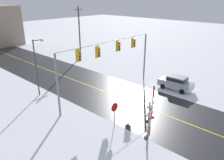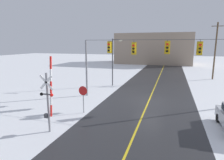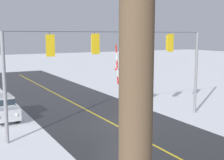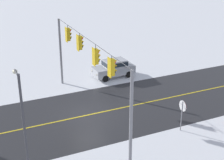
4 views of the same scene
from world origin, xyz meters
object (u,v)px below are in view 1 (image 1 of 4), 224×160
Objects in this scene: stop_sign at (115,110)px; railroad_crossing at (149,122)px; streetlamp_near at (37,62)px; utility_pole at (79,32)px; parked_car_silver at (176,82)px.

railroad_crossing is at bearing -98.40° from stop_sign.
railroad_crossing reaches higher than stop_sign.
utility_pole is (14.19, 9.67, 0.80)m from streetlamp_near.
stop_sign is at bearing -86.44° from streetlamp_near.
parked_car_silver is 16.59m from streetlamp_near.
utility_pole reaches higher than streetlamp_near.
parked_car_silver is 0.65× the size of streetlamp_near.
utility_pole is at bearing 84.09° from parked_car_silver.
streetlamp_near is at bearing -145.72° from utility_pole.
utility_pole reaches higher than parked_car_silver.
utility_pole is at bearing 56.90° from stop_sign.
streetlamp_near is at bearing 90.43° from railroad_crossing.
utility_pole reaches higher than railroad_crossing.
streetlamp_near is (-0.11, 14.94, 1.58)m from railroad_crossing.
railroad_crossing is 0.55× the size of utility_pole.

